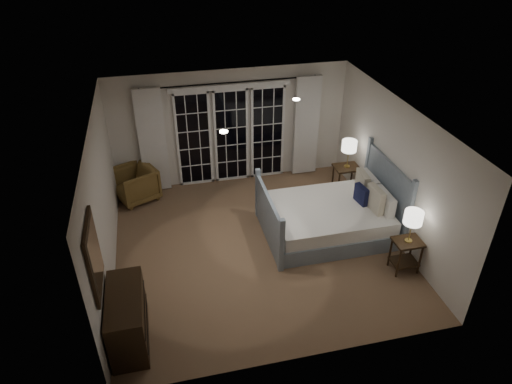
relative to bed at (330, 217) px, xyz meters
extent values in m
plane|color=brown|center=(-1.41, -0.11, -0.34)|extent=(5.00, 5.00, 0.00)
plane|color=white|center=(-1.41, -0.11, 2.16)|extent=(5.00, 5.00, 0.00)
cube|color=silver|center=(-3.91, -0.11, 0.91)|extent=(0.02, 5.00, 2.50)
cube|color=silver|center=(1.09, -0.11, 0.91)|extent=(0.02, 5.00, 2.50)
cube|color=silver|center=(-1.41, 2.39, 0.91)|extent=(5.00, 0.02, 2.50)
cube|color=silver|center=(-1.41, -2.61, 0.91)|extent=(5.00, 0.02, 2.50)
cube|color=black|center=(-2.21, 2.36, 0.71)|extent=(0.66, 0.02, 2.02)
cube|color=black|center=(-1.41, 2.36, 0.71)|extent=(0.66, 0.02, 2.02)
cube|color=black|center=(-0.61, 2.36, 0.71)|extent=(0.66, 0.02, 2.02)
cube|color=white|center=(-1.41, 2.35, 1.81)|extent=(2.50, 0.04, 0.10)
cylinder|color=black|center=(-1.41, 2.29, 1.91)|extent=(3.50, 0.03, 0.03)
cube|color=silver|center=(-3.06, 2.27, 0.81)|extent=(0.55, 0.10, 2.25)
cube|color=silver|center=(0.24, 2.27, 0.81)|extent=(0.55, 0.10, 2.25)
cylinder|color=white|center=(-0.61, 0.49, 2.15)|extent=(0.12, 0.12, 0.01)
cylinder|color=white|center=(-2.01, -0.51, 2.15)|extent=(0.12, 0.12, 0.01)
cube|color=gray|center=(-0.06, 0.00, -0.18)|extent=(2.13, 1.66, 0.31)
cube|color=white|center=(-0.06, 0.00, 0.10)|extent=(2.07, 1.60, 0.26)
cube|color=gray|center=(1.06, 0.00, 0.34)|extent=(0.06, 1.66, 1.35)
cube|color=gray|center=(-1.19, 0.00, 0.13)|extent=(0.06, 1.66, 0.94)
cube|color=white|center=(0.86, -0.32, 0.41)|extent=(0.14, 0.60, 0.36)
cube|color=white|center=(0.86, 0.32, 0.41)|extent=(0.14, 0.60, 0.36)
cube|color=beige|center=(0.70, -0.28, 0.46)|extent=(0.16, 0.46, 0.45)
cube|color=beige|center=(0.70, 0.28, 0.46)|extent=(0.16, 0.46, 0.45)
cube|color=#131636|center=(0.56, 0.00, 0.40)|extent=(0.15, 0.35, 0.34)
cube|color=#301E10|center=(0.83, -1.28, 0.24)|extent=(0.46, 0.37, 0.04)
cube|color=#301E10|center=(0.83, -1.28, -0.17)|extent=(0.42, 0.33, 0.03)
cylinder|color=#301E10|center=(0.64, -1.43, -0.05)|extent=(0.04, 0.04, 0.57)
cylinder|color=#301E10|center=(1.02, -1.43, -0.05)|extent=(0.04, 0.04, 0.57)
cylinder|color=#301E10|center=(0.64, -1.14, -0.05)|extent=(0.04, 0.04, 0.57)
cylinder|color=#301E10|center=(1.02, -1.14, -0.05)|extent=(0.04, 0.04, 0.57)
cube|color=#301E10|center=(0.79, 1.19, 0.31)|extent=(0.51, 0.41, 0.04)
cube|color=#301E10|center=(0.79, 1.19, -0.15)|extent=(0.47, 0.37, 0.03)
cylinder|color=#301E10|center=(0.57, 1.02, -0.02)|extent=(0.04, 0.04, 0.63)
cylinder|color=#301E10|center=(1.00, 1.02, -0.02)|extent=(0.04, 0.04, 0.63)
cylinder|color=#301E10|center=(0.57, 1.35, -0.02)|extent=(0.04, 0.04, 0.63)
cylinder|color=#301E10|center=(1.00, 1.35, -0.02)|extent=(0.04, 0.04, 0.63)
cylinder|color=tan|center=(0.83, -1.28, 0.27)|extent=(0.12, 0.12, 0.02)
cylinder|color=tan|center=(0.83, -1.28, 0.45)|extent=(0.02, 0.02, 0.34)
cylinder|color=white|center=(0.83, -1.28, 0.73)|extent=(0.30, 0.30, 0.22)
cylinder|color=tan|center=(0.79, 1.19, 0.34)|extent=(0.12, 0.12, 0.02)
cylinder|color=tan|center=(0.79, 1.19, 0.52)|extent=(0.02, 0.02, 0.34)
cylinder|color=white|center=(0.79, 1.19, 0.80)|extent=(0.30, 0.30, 0.22)
imported|color=brown|center=(-3.51, 1.99, 0.02)|extent=(1.04, 1.03, 0.72)
cube|color=#301E10|center=(-3.64, -1.75, 0.07)|extent=(0.48, 1.15, 0.82)
cube|color=black|center=(-3.40, -1.75, -0.07)|extent=(0.01, 1.14, 0.01)
cube|color=black|center=(-3.40, -1.75, 0.20)|extent=(0.01, 1.14, 0.01)
cube|color=#301E10|center=(-3.88, -1.75, 1.21)|extent=(0.04, 0.85, 1.00)
cube|color=white|center=(-3.86, -1.75, 1.21)|extent=(0.01, 0.73, 0.88)
camera|label=1|loc=(-2.92, -6.43, 4.87)|focal=32.00mm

